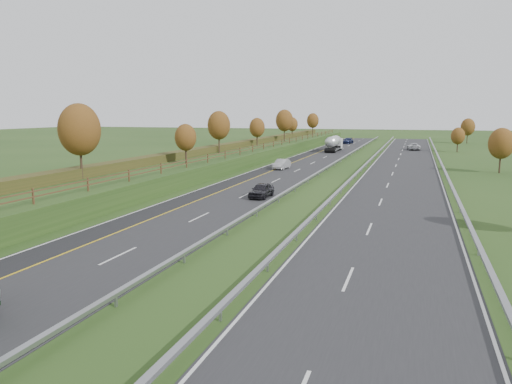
# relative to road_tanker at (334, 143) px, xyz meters

# --- Properties ---
(ground) EXTENTS (400.00, 400.00, 0.00)m
(ground) POSITION_rel_road_tanker_xyz_m (7.54, -43.64, -1.86)
(ground) COLOR #254017
(ground) RESTS_ON ground
(near_carriageway) EXTENTS (10.50, 200.00, 0.04)m
(near_carriageway) POSITION_rel_road_tanker_xyz_m (-0.46, -38.64, -1.84)
(near_carriageway) COLOR #242427
(near_carriageway) RESTS_ON ground
(far_carriageway) EXTENTS (10.50, 200.00, 0.04)m
(far_carriageway) POSITION_rel_road_tanker_xyz_m (16.04, -38.64, -1.84)
(far_carriageway) COLOR #242427
(far_carriageway) RESTS_ON ground
(hard_shoulder) EXTENTS (3.00, 200.00, 0.04)m
(hard_shoulder) POSITION_rel_road_tanker_xyz_m (-4.21, -38.64, -1.84)
(hard_shoulder) COLOR black
(hard_shoulder) RESTS_ON ground
(lane_markings) EXTENTS (26.75, 200.00, 0.01)m
(lane_markings) POSITION_rel_road_tanker_xyz_m (5.94, -38.76, -1.81)
(lane_markings) COLOR silver
(lane_markings) RESTS_ON near_carriageway
(embankment_left) EXTENTS (12.00, 200.00, 2.00)m
(embankment_left) POSITION_rel_road_tanker_xyz_m (-13.46, -38.64, -0.86)
(embankment_left) COLOR #254017
(embankment_left) RESTS_ON ground
(hedge_left) EXTENTS (2.20, 180.00, 1.10)m
(hedge_left) POSITION_rel_road_tanker_xyz_m (-15.46, -38.64, 0.69)
(hedge_left) COLOR #323716
(hedge_left) RESTS_ON embankment_left
(fence_left) EXTENTS (0.12, 189.06, 1.20)m
(fence_left) POSITION_rel_road_tanker_xyz_m (-8.96, -39.06, 0.87)
(fence_left) COLOR #422B19
(fence_left) RESTS_ON embankment_left
(median_barrier_near) EXTENTS (0.32, 200.00, 0.71)m
(median_barrier_near) POSITION_rel_road_tanker_xyz_m (5.24, -38.64, -1.25)
(median_barrier_near) COLOR gray
(median_barrier_near) RESTS_ON ground
(median_barrier_far) EXTENTS (0.32, 200.00, 0.71)m
(median_barrier_far) POSITION_rel_road_tanker_xyz_m (10.34, -38.64, -1.25)
(median_barrier_far) COLOR gray
(median_barrier_far) RESTS_ON ground
(outer_barrier_far) EXTENTS (0.32, 200.00, 0.71)m
(outer_barrier_far) POSITION_rel_road_tanker_xyz_m (21.84, -38.64, -1.25)
(outer_barrier_far) COLOR gray
(outer_barrier_far) RESTS_ON ground
(trees_left) EXTENTS (6.64, 164.30, 7.66)m
(trees_left) POSITION_rel_road_tanker_xyz_m (-13.10, -42.01, 4.51)
(trees_left) COLOR #2D2116
(trees_left) RESTS_ON embankment_left
(trees_far) EXTENTS (8.45, 118.60, 7.12)m
(trees_far) POSITION_rel_road_tanker_xyz_m (29.34, -9.43, 2.38)
(trees_far) COLOR #2D2116
(trees_far) RESTS_ON ground
(road_tanker) EXTENTS (2.40, 11.22, 3.46)m
(road_tanker) POSITION_rel_road_tanker_xyz_m (0.00, 0.00, 0.00)
(road_tanker) COLOR silver
(road_tanker) RESTS_ON near_carriageway
(car_dark_near) EXTENTS (1.85, 4.40, 1.49)m
(car_dark_near) POSITION_rel_road_tanker_xyz_m (2.84, -64.57, -1.08)
(car_dark_near) COLOR black
(car_dark_near) RESTS_ON near_carriageway
(car_silver_mid) EXTENTS (1.91, 4.72, 1.52)m
(car_silver_mid) POSITION_rel_road_tanker_xyz_m (-1.97, -38.42, -1.06)
(car_silver_mid) COLOR #A1A0A5
(car_silver_mid) RESTS_ON near_carriageway
(car_small_far) EXTENTS (2.91, 5.66, 1.57)m
(car_small_far) POSITION_rel_road_tanker_xyz_m (-0.76, 29.75, -1.04)
(car_small_far) COLOR #151D44
(car_small_far) RESTS_ON near_carriageway
(car_oncoming) EXTENTS (3.28, 6.05, 1.61)m
(car_oncoming) POSITION_rel_road_tanker_xyz_m (17.25, 9.58, -1.02)
(car_oncoming) COLOR silver
(car_oncoming) RESTS_ON far_carriageway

